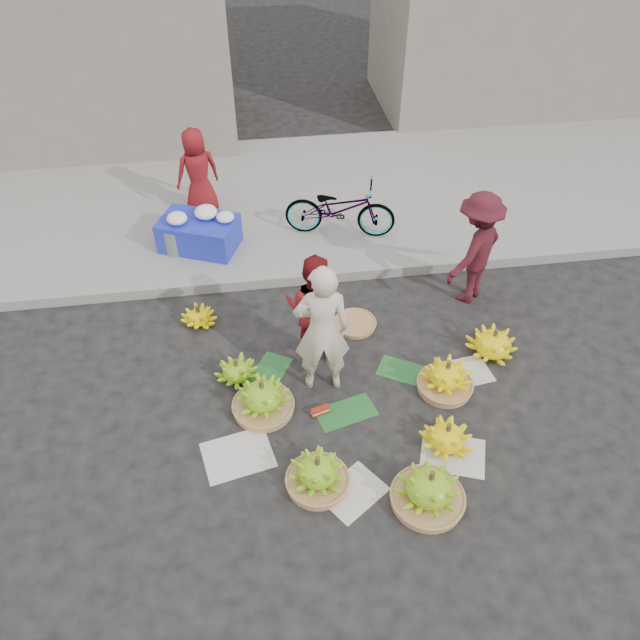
{
  "coord_description": "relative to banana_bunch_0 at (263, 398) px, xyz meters",
  "views": [
    {
      "loc": [
        -0.99,
        -4.52,
        5.34
      ],
      "look_at": [
        -0.28,
        0.57,
        0.7
      ],
      "focal_mm": 35.0,
      "sensor_mm": 36.0,
      "label": 1
    }
  ],
  "objects": [
    {
      "name": "sidewalk",
      "position": [
        0.99,
        4.33,
        -0.14
      ],
      "size": [
        40.0,
        4.0,
        0.12
      ],
      "primitive_type": "cube",
      "color": "gray",
      "rests_on": "ground"
    },
    {
      "name": "newspaper_scatter",
      "position": [
        0.99,
        -0.77,
        -0.19
      ],
      "size": [
        3.2,
        1.8,
        0.0
      ],
      "primitive_type": null,
      "color": "silver",
      "rests_on": "ground"
    },
    {
      "name": "banana_bunch_2",
      "position": [
        1.48,
        -1.36,
        0.01
      ],
      "size": [
        0.81,
        0.81,
        0.48
      ],
      "rotation": [
        0.0,
        0.0,
        -0.39
      ],
      "color": "#A67445",
      "rests_on": "ground"
    },
    {
      "name": "ground",
      "position": [
        0.99,
        0.03,
        -0.2
      ],
      "size": [
        80.0,
        80.0,
        0.0
      ],
      "primitive_type": "plane",
      "color": "black",
      "rests_on": "ground"
    },
    {
      "name": "banana_bunch_6",
      "position": [
        -0.26,
        0.52,
        -0.07
      ],
      "size": [
        0.5,
        0.5,
        0.3
      ],
      "rotation": [
        0.0,
        0.0,
        0.11
      ],
      "color": "#69AB18",
      "rests_on": "ground"
    },
    {
      "name": "building_left",
      "position": [
        -3.01,
        7.23,
        1.8
      ],
      "size": [
        6.0,
        3.0,
        4.0
      ],
      "primitive_type": "cube",
      "color": "gray",
      "rests_on": "sidewalk"
    },
    {
      "name": "banana_bunch_7",
      "position": [
        -0.7,
        1.54,
        -0.09
      ],
      "size": [
        0.4,
        0.4,
        0.27
      ],
      "rotation": [
        0.0,
        0.0,
        -0.03
      ],
      "color": "#FFEC0C",
      "rests_on": "ground"
    },
    {
      "name": "grey_bucket",
      "position": [
        -1.01,
        2.99,
        0.11
      ],
      "size": [
        0.33,
        0.33,
        0.37
      ],
      "primitive_type": "cylinder",
      "color": "slate",
      "rests_on": "sidewalk"
    },
    {
      "name": "banana_bunch_0",
      "position": [
        0.0,
        0.0,
        0.0
      ],
      "size": [
        0.7,
        0.7,
        0.46
      ],
      "rotation": [
        0.0,
        0.0,
        -0.22
      ],
      "color": "#A67445",
      "rests_on": "ground"
    },
    {
      "name": "bicycle",
      "position": [
        1.35,
        3.11,
        0.34
      ],
      "size": [
        0.93,
        1.68,
        0.84
      ],
      "primitive_type": "imported",
      "rotation": [
        0.0,
        0.0,
        1.32
      ],
      "color": "gray",
      "rests_on": "sidewalk"
    },
    {
      "name": "vendor_red",
      "position": [
        0.67,
        0.86,
        0.49
      ],
      "size": [
        0.82,
        0.75,
        1.38
      ],
      "primitive_type": "imported",
      "rotation": [
        0.0,
        0.0,
        2.73
      ],
      "color": "maroon",
      "rests_on": "ground"
    },
    {
      "name": "flower_table",
      "position": [
        -0.67,
        3.05,
        0.18
      ],
      "size": [
        1.22,
        1.01,
        0.61
      ],
      "rotation": [
        0.0,
        0.0,
        -0.39
      ],
      "color": "#1C27B9",
      "rests_on": "sidewalk"
    },
    {
      "name": "curb",
      "position": [
        0.99,
        2.23,
        -0.12
      ],
      "size": [
        40.0,
        0.25,
        0.15
      ],
      "primitive_type": "cube",
      "color": "gray",
      "rests_on": "ground"
    },
    {
      "name": "man_striped",
      "position": [
        2.82,
        1.58,
        0.58
      ],
      "size": [
        1.14,
        1.09,
        1.55
      ],
      "primitive_type": "imported",
      "rotation": [
        0.0,
        0.0,
        3.84
      ],
      "color": "maroon",
      "rests_on": "ground"
    },
    {
      "name": "banana_bunch_5",
      "position": [
        2.79,
        0.5,
        -0.03
      ],
      "size": [
        0.67,
        0.67,
        0.38
      ],
      "rotation": [
        0.0,
        0.0,
        0.12
      ],
      "color": "#FFEC0C",
      "rests_on": "ground"
    },
    {
      "name": "basket_spare",
      "position": [
        1.24,
        1.21,
        -0.17
      ],
      "size": [
        0.63,
        0.63,
        0.06
      ],
      "primitive_type": "cylinder",
      "rotation": [
        0.0,
        0.0,
        0.26
      ],
      "color": "#A67445",
      "rests_on": "ground"
    },
    {
      "name": "banana_bunch_1",
      "position": [
        0.46,
        -1.02,
        -0.01
      ],
      "size": [
        0.64,
        0.64,
        0.43
      ],
      "rotation": [
        0.0,
        0.0,
        0.24
      ],
      "color": "#A67445",
      "rests_on": "ground"
    },
    {
      "name": "incense_stack",
      "position": [
        0.61,
        -0.14,
        -0.15
      ],
      "size": [
        0.22,
        0.12,
        0.08
      ],
      "primitive_type": "cube",
      "rotation": [
        0.0,
        0.0,
        0.31
      ],
      "color": "#AB2412",
      "rests_on": "ground"
    },
    {
      "name": "vendor_cream",
      "position": [
        0.69,
        0.3,
        0.64
      ],
      "size": [
        0.64,
        0.44,
        1.67
      ],
      "primitive_type": "imported",
      "rotation": [
        0.0,
        0.0,
        3.07
      ],
      "color": "beige",
      "rests_on": "ground"
    },
    {
      "name": "flower_vendor",
      "position": [
        -0.64,
        3.99,
        0.59
      ],
      "size": [
        0.76,
        0.62,
        1.34
      ],
      "primitive_type": "imported",
      "rotation": [
        0.0,
        0.0,
        3.48
      ],
      "color": "maroon",
      "rests_on": "sidewalk"
    },
    {
      "name": "banana_bunch_3",
      "position": [
        1.85,
        -0.74,
        -0.05
      ],
      "size": [
        0.55,
        0.55,
        0.33
      ],
      "rotation": [
        0.0,
        0.0,
        -0.07
      ],
      "color": "#FFEC0C",
      "rests_on": "ground"
    },
    {
      "name": "banana_leaves",
      "position": [
        0.89,
        0.23,
        -0.19
      ],
      "size": [
        2.0,
        1.0,
        0.0
      ],
      "primitive_type": null,
      "color": "#1D5727",
      "rests_on": "ground"
    },
    {
      "name": "banana_bunch_4",
      "position": [
        2.06,
        0.02,
        -0.01
      ],
      "size": [
        0.61,
        0.61,
        0.43
      ],
      "rotation": [
        0.0,
        0.0,
        0.09
      ],
      "color": "#A67445",
      "rests_on": "ground"
    }
  ]
}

